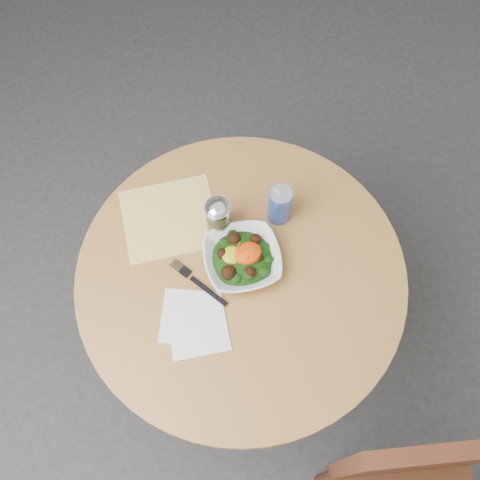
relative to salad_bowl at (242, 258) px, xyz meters
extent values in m
plane|color=#2B2B2D|center=(-0.02, -0.02, -0.78)|extent=(6.00, 6.00, 0.00)
cylinder|color=black|center=(-0.02, -0.02, -0.76)|extent=(0.52, 0.52, 0.03)
cylinder|color=black|center=(-0.02, -0.02, -0.42)|extent=(0.10, 0.10, 0.71)
cylinder|color=#C68147|center=(-0.02, -0.02, -0.05)|extent=(0.90, 0.90, 0.04)
cylinder|color=#4B2615|center=(-0.02, -0.59, -0.57)|extent=(0.04, 0.04, 0.41)
cylinder|color=#4B2615|center=(0.29, -0.73, -0.57)|extent=(0.04, 0.04, 0.41)
cube|color=#4B2615|center=(0.14, -0.65, -0.11)|extent=(0.38, 0.20, 0.48)
cube|color=#DBA10B|center=(-0.11, 0.22, -0.03)|extent=(0.32, 0.31, 0.00)
cube|color=silver|center=(-0.20, -0.07, -0.03)|extent=(0.21, 0.21, 0.00)
cube|color=silver|center=(-0.19, -0.10, -0.03)|extent=(0.19, 0.19, 0.00)
imported|color=silver|center=(0.00, 0.00, 0.00)|extent=(0.26, 0.26, 0.05)
ellipsoid|color=black|center=(0.00, 0.00, 0.00)|extent=(0.17, 0.17, 0.06)
ellipsoid|color=gold|center=(-0.02, 0.01, 0.02)|extent=(0.05, 0.05, 0.02)
ellipsoid|color=#EB4905|center=(0.01, 0.00, 0.03)|extent=(0.08, 0.06, 0.03)
cube|color=black|center=(-0.12, -0.03, -0.02)|extent=(0.06, 0.12, 0.00)
cube|color=black|center=(-0.15, 0.07, -0.02)|extent=(0.05, 0.07, 0.00)
cylinder|color=silver|center=(0.00, 0.13, 0.03)|extent=(0.07, 0.07, 0.10)
cylinder|color=olive|center=(0.00, 0.13, 0.00)|extent=(0.06, 0.06, 0.06)
cylinder|color=silver|center=(0.00, 0.13, 0.08)|extent=(0.07, 0.07, 0.01)
ellipsoid|color=silver|center=(0.00, 0.13, 0.09)|extent=(0.07, 0.07, 0.03)
cylinder|color=navy|center=(0.16, 0.07, 0.03)|extent=(0.07, 0.07, 0.12)
cylinder|color=silver|center=(0.16, 0.07, 0.09)|extent=(0.06, 0.06, 0.00)
cube|color=silver|center=(0.16, 0.08, 0.10)|extent=(0.01, 0.02, 0.00)
camera|label=1|loc=(-0.30, -0.50, 1.31)|focal=40.00mm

